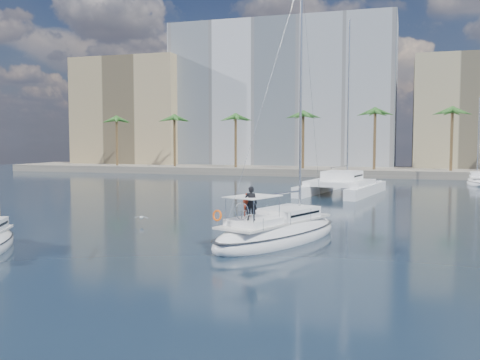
% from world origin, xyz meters
% --- Properties ---
extents(ground, '(160.00, 160.00, 0.00)m').
position_xyz_m(ground, '(0.00, 0.00, 0.00)').
color(ground, black).
rests_on(ground, ground).
extents(quay, '(120.00, 14.00, 1.20)m').
position_xyz_m(quay, '(0.00, 61.00, 0.60)').
color(quay, gray).
rests_on(quay, ground).
extents(building_modern, '(42.00, 16.00, 28.00)m').
position_xyz_m(building_modern, '(-12.00, 73.00, 14.00)').
color(building_modern, white).
rests_on(building_modern, ground).
extents(building_tan_left, '(22.00, 14.00, 22.00)m').
position_xyz_m(building_tan_left, '(-42.00, 69.00, 11.00)').
color(building_tan_left, tan).
rests_on(building_tan_left, ground).
extents(building_beige, '(20.00, 14.00, 20.00)m').
position_xyz_m(building_beige, '(22.00, 70.00, 10.00)').
color(building_beige, tan).
rests_on(building_beige, ground).
extents(palm_left, '(3.60, 3.60, 12.30)m').
position_xyz_m(palm_left, '(-34.00, 57.00, 10.28)').
color(palm_left, brown).
rests_on(palm_left, ground).
extents(palm_centre, '(3.60, 3.60, 12.30)m').
position_xyz_m(palm_centre, '(0.00, 57.00, 10.28)').
color(palm_centre, brown).
rests_on(palm_centre, ground).
extents(main_sloop, '(7.34, 11.65, 16.52)m').
position_xyz_m(main_sloop, '(3.78, 0.37, 0.52)').
color(main_sloop, white).
rests_on(main_sloop, ground).
extents(catamaran, '(8.80, 14.09, 19.01)m').
position_xyz_m(catamaran, '(4.23, 28.70, 1.17)').
color(catamaran, white).
rests_on(catamaran, ground).
extents(seagull, '(1.07, 0.46, 0.20)m').
position_xyz_m(seagull, '(-6.84, 3.90, 0.45)').
color(seagull, silver).
rests_on(seagull, ground).
extents(moored_yacht_a, '(3.37, 9.52, 11.90)m').
position_xyz_m(moored_yacht_a, '(20.00, 47.00, 0.00)').
color(moored_yacht_a, white).
rests_on(moored_yacht_a, ground).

